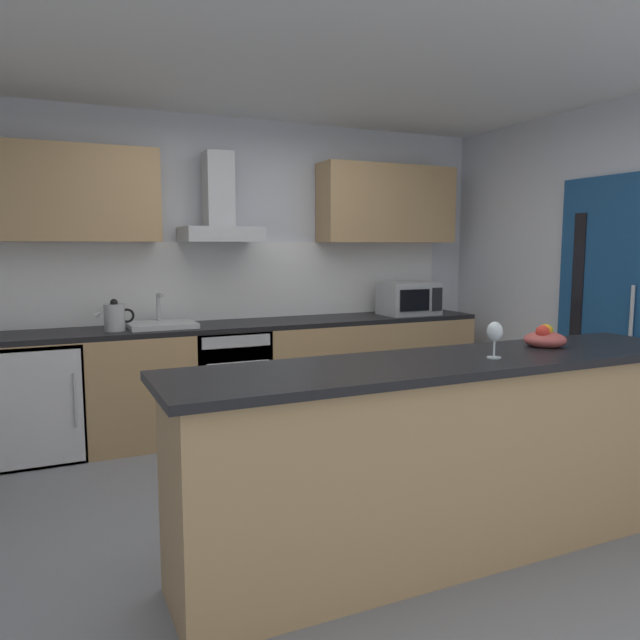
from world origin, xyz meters
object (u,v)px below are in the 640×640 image
(refrigerator, at_px, (40,400))
(kettle, at_px, (115,317))
(microwave, at_px, (409,298))
(wine_glass, at_px, (495,333))
(sink, at_px, (162,324))
(oven, at_px, (227,378))
(range_hood, at_px, (220,214))
(fruit_bowl, at_px, (545,338))

(refrigerator, xyz_separation_m, kettle, (0.53, -0.03, 0.58))
(microwave, relative_size, wine_glass, 2.81)
(microwave, bearing_deg, sink, 179.00)
(sink, height_order, kettle, sink)
(oven, height_order, sink, sink)
(refrigerator, relative_size, sink, 1.70)
(range_hood, bearing_deg, microwave, -5.22)
(kettle, distance_m, fruit_bowl, 3.00)
(microwave, relative_size, fruit_bowl, 2.27)
(microwave, bearing_deg, range_hood, 174.78)
(microwave, height_order, sink, microwave)
(kettle, relative_size, fruit_bowl, 1.31)
(fruit_bowl, bearing_deg, kettle, 131.03)
(oven, height_order, wine_glass, wine_glass)
(wine_glass, distance_m, fruit_bowl, 0.52)
(oven, distance_m, range_hood, 1.33)
(range_hood, height_order, wine_glass, range_hood)
(refrigerator, height_order, fruit_bowl, fruit_bowl)
(wine_glass, bearing_deg, sink, 114.73)
(sink, distance_m, wine_glass, 2.73)
(refrigerator, xyz_separation_m, range_hood, (1.39, 0.13, 1.36))
(oven, height_order, microwave, microwave)
(oven, relative_size, range_hood, 1.11)
(microwave, distance_m, sink, 2.23)
(microwave, xyz_separation_m, range_hood, (-1.72, 0.16, 0.74))
(microwave, distance_m, range_hood, 1.88)
(range_hood, bearing_deg, kettle, -169.22)
(oven, xyz_separation_m, wine_glass, (0.63, -2.46, 0.65))
(refrigerator, bearing_deg, fruit_bowl, -42.54)
(sink, height_order, range_hood, range_hood)
(range_hood, distance_m, fruit_bowl, 2.78)
(sink, xyz_separation_m, range_hood, (0.51, 0.12, 0.86))
(sink, distance_m, fruit_bowl, 2.82)
(refrigerator, bearing_deg, sink, 0.89)
(oven, xyz_separation_m, microwave, (1.72, -0.03, 0.59))
(kettle, distance_m, wine_glass, 2.85)
(fruit_bowl, bearing_deg, sink, 125.08)
(fruit_bowl, bearing_deg, refrigerator, 137.46)
(range_hood, height_order, fruit_bowl, range_hood)
(wine_glass, height_order, fruit_bowl, wine_glass)
(oven, relative_size, sink, 1.60)
(range_hood, distance_m, wine_glass, 2.75)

